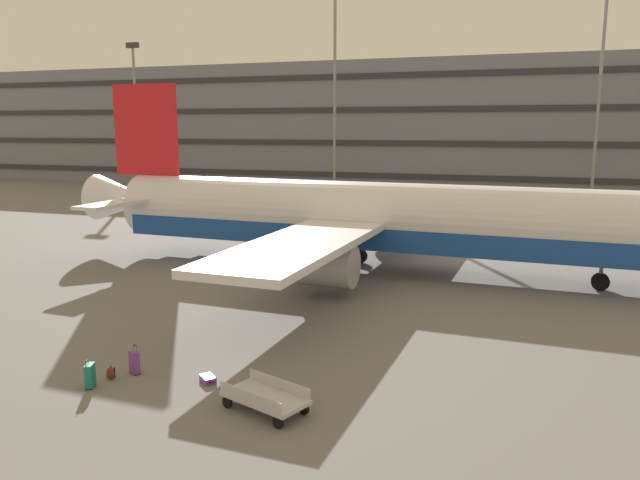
# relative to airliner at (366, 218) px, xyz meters

# --- Properties ---
(ground_plane) EXTENTS (600.00, 600.00, 0.00)m
(ground_plane) POSITION_rel_airliner_xyz_m (-0.58, -0.14, -3.10)
(ground_plane) COLOR slate
(terminal_structure) EXTENTS (166.72, 19.38, 16.94)m
(terminal_structure) POSITION_rel_airliner_xyz_m (-0.58, 54.03, 5.37)
(terminal_structure) COLOR slate
(terminal_structure) RESTS_ON ground_plane
(airliner) EXTENTS (38.77, 31.21, 11.10)m
(airliner) POSITION_rel_airliner_xyz_m (0.00, 0.00, 0.00)
(airliner) COLOR silver
(airliner) RESTS_ON ground_plane
(light_mast_far_left) EXTENTS (1.80, 0.50, 19.59)m
(light_mast_far_left) POSITION_rel_airliner_xyz_m (-42.75, 39.20, 8.35)
(light_mast_far_left) COLOR gray
(light_mast_far_left) RESTS_ON ground_plane
(light_mast_left) EXTENTS (1.80, 0.50, 24.62)m
(light_mast_left) POSITION_rel_airliner_xyz_m (-14.14, 39.20, 10.94)
(light_mast_left) COLOR gray
(light_mast_left) RESTS_ON ground_plane
(light_mast_center_left) EXTENTS (1.80, 0.50, 22.58)m
(light_mast_center_left) POSITION_rel_airliner_xyz_m (15.59, 39.20, 9.90)
(light_mast_center_left) COLOR gray
(light_mast_center_left) RESTS_ON ground_plane
(suitcase_black) EXTENTS (0.45, 0.35, 1.02)m
(suitcase_black) POSITION_rel_airliner_xyz_m (-3.62, -17.66, -2.67)
(suitcase_black) COLOR #72388C
(suitcase_black) RESTS_ON ground_plane
(suitcase_small) EXTENTS (0.71, 0.69, 0.22)m
(suitcase_small) POSITION_rel_airliner_xyz_m (-0.89, -17.50, -2.99)
(suitcase_small) COLOR #72388C
(suitcase_small) RESTS_ON ground_plane
(suitcase_purple) EXTENTS (0.39, 0.53, 0.94)m
(suitcase_purple) POSITION_rel_airliner_xyz_m (-4.31, -19.08, -2.67)
(suitcase_purple) COLOR #147266
(suitcase_purple) RESTS_ON ground_plane
(backpack_large) EXTENTS (0.31, 0.26, 0.47)m
(backpack_large) POSITION_rel_airliner_xyz_m (-4.12, -18.31, -2.89)
(backpack_large) COLOR #592619
(backpack_large) RESTS_ON ground_plane
(baggage_cart) EXTENTS (3.33, 2.12, 0.82)m
(baggage_cart) POSITION_rel_airliner_xyz_m (1.74, -18.82, -2.67)
(baggage_cart) COLOR #B7B7BC
(baggage_cart) RESTS_ON ground_plane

